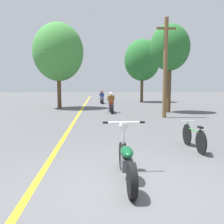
{
  "coord_description": "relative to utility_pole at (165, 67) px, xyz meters",
  "views": [
    {
      "loc": [
        -0.52,
        -4.11,
        1.85
      ],
      "look_at": [
        0.01,
        4.3,
        0.9
      ],
      "focal_mm": 38.0,
      "sensor_mm": 36.0,
      "label": 1
    }
  ],
  "objects": [
    {
      "name": "motorcycle_rider_lead",
      "position": [
        -2.92,
        2.67,
        -2.36
      ],
      "size": [
        0.5,
        2.02,
        1.4
      ],
      "color": "black",
      "rests_on": "ground"
    },
    {
      "name": "motorcycle_rider_far",
      "position": [
        -3.38,
        10.97,
        -2.38
      ],
      "size": [
        0.5,
        2.03,
        1.32
      ],
      "color": "black",
      "rests_on": "ground"
    },
    {
      "name": "roadside_tree_left",
      "position": [
        -6.92,
        6.04,
        1.58
      ],
      "size": [
        3.98,
        3.59,
        6.77
      ],
      "color": "#513A23",
      "rests_on": "ground"
    },
    {
      "name": "ground_plane",
      "position": [
        -3.36,
        -9.28,
        -2.89
      ],
      "size": [
        120.0,
        120.0,
        0.0
      ],
      "primitive_type": "plane",
      "color": "#515154"
    },
    {
      "name": "motorcycle_foreground",
      "position": [
        -3.32,
        -8.94,
        -2.48
      ],
      "size": [
        0.89,
        1.98,
        1.1
      ],
      "color": "black",
      "rests_on": "ground"
    },
    {
      "name": "lane_stripe_center",
      "position": [
        -5.06,
        3.02,
        -2.88
      ],
      "size": [
        0.14,
        48.0,
        0.01
      ],
      "primitive_type": "cube",
      "color": "yellow",
      "rests_on": "ground"
    },
    {
      "name": "roadside_tree_right_near",
      "position": [
        1.03,
        2.62,
        1.45
      ],
      "size": [
        2.69,
        2.42,
        5.93
      ],
      "color": "#513A23",
      "rests_on": "ground"
    },
    {
      "name": "bicycle_parked",
      "position": [
        -1.09,
        -6.82,
        -2.53
      ],
      "size": [
        0.44,
        1.66,
        0.77
      ],
      "color": "black",
      "rests_on": "ground"
    },
    {
      "name": "roadside_tree_right_far",
      "position": [
        1.1,
        12.74,
        1.69
      ],
      "size": [
        3.91,
        3.52,
        6.85
      ],
      "color": "#513A23",
      "rests_on": "ground"
    },
    {
      "name": "utility_pole",
      "position": [
        0.0,
        0.0,
        0.0
      ],
      "size": [
        1.1,
        0.24,
        5.6
      ],
      "color": "brown",
      "rests_on": "ground"
    }
  ]
}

